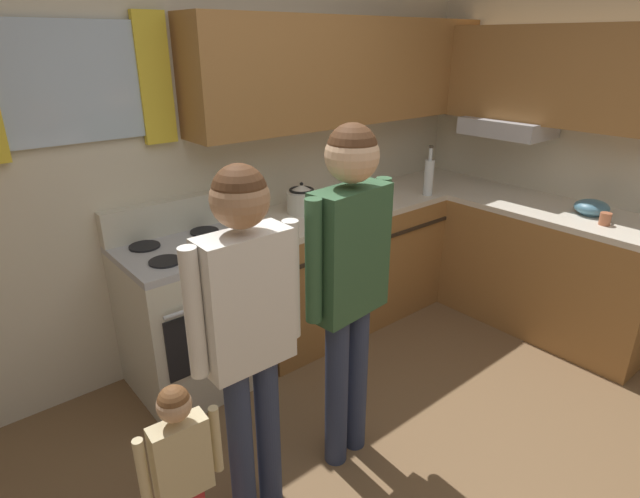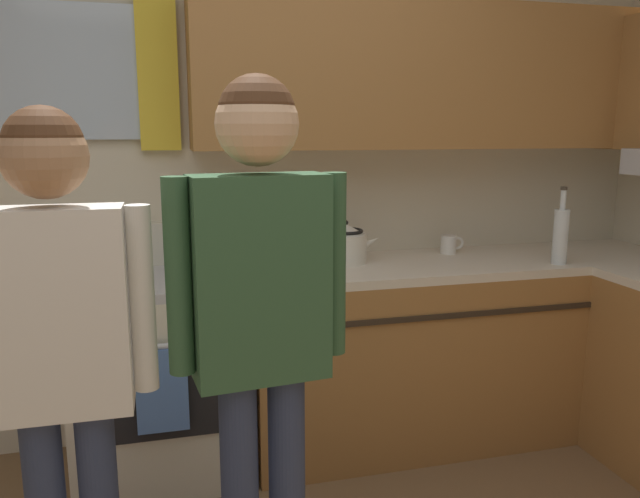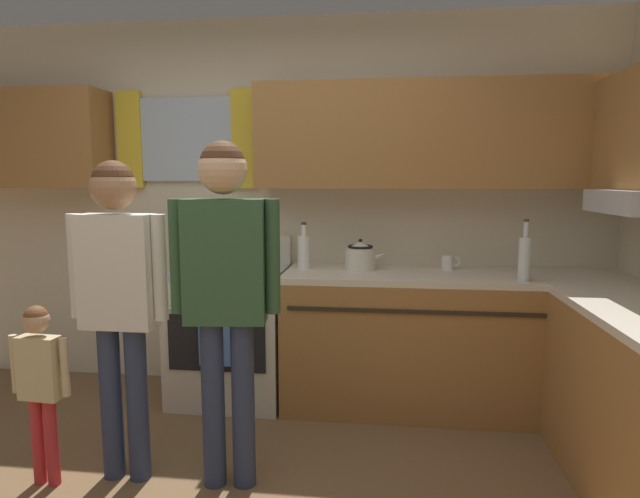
% 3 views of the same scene
% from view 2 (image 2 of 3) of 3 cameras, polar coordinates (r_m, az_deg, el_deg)
% --- Properties ---
extents(back_wall_unit, '(4.60, 0.42, 2.60)m').
position_cam_2_polar(back_wall_unit, '(2.99, -8.49, 10.12)').
color(back_wall_unit, beige).
rests_on(back_wall_unit, ground).
extents(kitchen_counter_run, '(2.19, 2.04, 0.90)m').
position_cam_2_polar(kitchen_counter_run, '(3.08, 21.90, -10.27)').
color(kitchen_counter_run, '#9E6B38').
rests_on(kitchen_counter_run, ground).
extents(stove_oven, '(0.74, 0.67, 1.10)m').
position_cam_2_polar(stove_oven, '(2.90, -14.41, -10.84)').
color(stove_oven, beige).
rests_on(stove_oven, ground).
extents(bottle_milk_white, '(0.08, 0.08, 0.31)m').
position_cam_2_polar(bottle_milk_white, '(2.84, -4.88, 0.64)').
color(bottle_milk_white, white).
rests_on(bottle_milk_white, kitchen_counter_run).
extents(bottle_tall_clear, '(0.07, 0.07, 0.37)m').
position_cam_2_polar(bottle_tall_clear, '(3.12, 21.38, 1.25)').
color(bottle_tall_clear, silver).
rests_on(bottle_tall_clear, kitchen_counter_run).
extents(mug_ceramic_white, '(0.13, 0.08, 0.09)m').
position_cam_2_polar(mug_ceramic_white, '(3.23, 11.88, 0.42)').
color(mug_ceramic_white, white).
rests_on(mug_ceramic_white, kitchen_counter_run).
extents(stovetop_kettle, '(0.27, 0.20, 0.21)m').
position_cam_2_polar(stovetop_kettle, '(2.93, 2.42, 0.53)').
color(stovetop_kettle, silver).
rests_on(stovetop_kettle, kitchen_counter_run).
extents(adult_holding_child, '(0.49, 0.21, 1.59)m').
position_cam_2_polar(adult_holding_child, '(1.77, -23.00, -7.27)').
color(adult_holding_child, '#2D3856').
rests_on(adult_holding_child, ground).
extents(adult_in_plaid, '(0.52, 0.23, 1.67)m').
position_cam_2_polar(adult_in_plaid, '(1.75, -5.55, -4.74)').
color(adult_in_plaid, '#2D3856').
rests_on(adult_in_plaid, ground).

